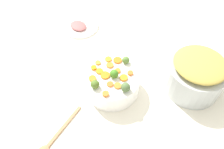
{
  "coord_description": "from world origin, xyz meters",
  "views": [
    {
      "loc": [
        -0.21,
        -0.57,
        0.84
      ],
      "look_at": [
        0.03,
        -0.04,
        0.13
      ],
      "focal_mm": 35.03,
      "sensor_mm": 36.0,
      "label": 1
    }
  ],
  "objects": [
    {
      "name": "carrot_slice_3",
      "position": [
        0.09,
        0.02,
        0.12
      ],
      "size": [
        0.05,
        0.05,
        0.01
      ],
      "primitive_type": "cylinder",
      "rotation": [
        0.0,
        0.0,
        1.32
      ],
      "color": "orange",
      "rests_on": "serving_bowl_carrots"
    },
    {
      "name": "carrot_slice_11",
      "position": [
        0.1,
        -0.07,
        0.12
      ],
      "size": [
        0.03,
        0.03,
        0.01
      ],
      "primitive_type": "cylinder",
      "rotation": [
        0.0,
        0.0,
        1.31
      ],
      "color": "orange",
      "rests_on": "serving_bowl_carrots"
    },
    {
      "name": "brussels_sprout_2",
      "position": [
        0.03,
        -0.05,
        0.13
      ],
      "size": [
        0.04,
        0.04,
        0.04
      ],
      "primitive_type": "sphere",
      "color": "#438324",
      "rests_on": "serving_bowl_carrots"
    },
    {
      "name": "carrot_slice_5",
      "position": [
        0.05,
        0.05,
        0.12
      ],
      "size": [
        0.04,
        0.04,
        0.01
      ],
      "primitive_type": "cylinder",
      "rotation": [
        0.0,
        0.0,
        0.22
      ],
      "color": "orange",
      "rests_on": "serving_bowl_carrots"
    },
    {
      "name": "ham_slice_main",
      "position": [
        0.03,
        0.43,
        0.04
      ],
      "size": [
        0.11,
        0.12,
        0.02
      ],
      "primitive_type": "ellipsoid",
      "rotation": [
        0.0,
        0.0,
        5.05
      ],
      "color": "#BD6161",
      "rests_on": "ham_plate"
    },
    {
      "name": "carrot_slice_10",
      "position": [
        -0.01,
        -0.0,
        0.12
      ],
      "size": [
        0.03,
        0.03,
        0.01
      ],
      "primitive_type": "cylinder",
      "rotation": [
        0.0,
        0.0,
        3.24
      ],
      "color": "orange",
      "rests_on": "serving_bowl_carrots"
    },
    {
      "name": "brussels_sprout_3",
      "position": [
        0.04,
        -0.13,
        0.14
      ],
      "size": [
        0.04,
        0.04,
        0.04
      ],
      "primitive_type": "sphere",
      "color": "#4F6B3C",
      "rests_on": "serving_bowl_carrots"
    },
    {
      "name": "carrot_slice_13",
      "position": [
        -0.0,
        0.05,
        0.12
      ],
      "size": [
        0.04,
        0.04,
        0.01
      ],
      "primitive_type": "cylinder",
      "rotation": [
        0.0,
        0.0,
        0.76
      ],
      "color": "orange",
      "rests_on": "serving_bowl_carrots"
    },
    {
      "name": "carrot_slice_2",
      "position": [
        0.06,
        -0.03,
        0.12
      ],
      "size": [
        0.03,
        0.03,
        0.01
      ],
      "primitive_type": "cylinder",
      "rotation": [
        0.0,
        0.0,
        5.07
      ],
      "color": "orange",
      "rests_on": "serving_bowl_carrots"
    },
    {
      "name": "tabletop",
      "position": [
        0.0,
        0.0,
        0.01
      ],
      "size": [
        2.4,
        2.4,
        0.02
      ],
      "primitive_type": "cube",
      "color": "white",
      "rests_on": "ground"
    },
    {
      "name": "carrot_slice_7",
      "position": [
        0.0,
        -0.03,
        0.12
      ],
      "size": [
        0.04,
        0.04,
        0.01
      ],
      "primitive_type": "cylinder",
      "rotation": [
        0.0,
        0.0,
        1.49
      ],
      "color": "orange",
      "rests_on": "serving_bowl_carrots"
    },
    {
      "name": "carrot_slice_9",
      "position": [
        0.02,
        -0.1,
        0.12
      ],
      "size": [
        0.04,
        0.04,
        0.01
      ],
      "primitive_type": "cylinder",
      "rotation": [
        0.0,
        0.0,
        3.43
      ],
      "color": "orange",
      "rests_on": "serving_bowl_carrots"
    },
    {
      "name": "carrot_slice_12",
      "position": [
        -0.03,
        0.03,
        0.12
      ],
      "size": [
        0.03,
        0.03,
        0.01
      ],
      "primitive_type": "cylinder",
      "rotation": [
        0.0,
        0.0,
        1.61
      ],
      "color": "orange",
      "rests_on": "serving_bowl_carrots"
    },
    {
      "name": "ham_plate",
      "position": [
        0.04,
        0.43,
        0.03
      ],
      "size": [
        0.21,
        0.21,
        0.01
      ],
      "primitive_type": "cylinder",
      "color": "white",
      "rests_on": "tabletop"
    },
    {
      "name": "wooden_spoon",
      "position": [
        -0.29,
        -0.17,
        0.03
      ],
      "size": [
        0.23,
        0.17,
        0.01
      ],
      "color": "#AC7C54",
      "rests_on": "tabletop"
    },
    {
      "name": "serving_bowl_carrots",
      "position": [
        0.03,
        -0.04,
        0.07
      ],
      "size": [
        0.24,
        0.24,
        0.1
      ],
      "primitive_type": "cylinder",
      "color": "white",
      "rests_on": "tabletop"
    },
    {
      "name": "carrot_slice_1",
      "position": [
        -0.04,
        -0.12,
        0.12
      ],
      "size": [
        0.03,
        0.03,
        0.01
      ],
      "primitive_type": "cylinder",
      "rotation": [
        0.0,
        0.0,
        3.5
      ],
      "color": "orange",
      "rests_on": "serving_bowl_carrots"
    },
    {
      "name": "brussels_sprout_1",
      "position": [
        0.11,
        -0.0,
        0.13
      ],
      "size": [
        0.03,
        0.03,
        0.03
      ],
      "primitive_type": "sphere",
      "color": "#567D38",
      "rests_on": "serving_bowl_carrots"
    },
    {
      "name": "stuffing_mound",
      "position": [
        0.36,
        -0.18,
        0.18
      ],
      "size": [
        0.22,
        0.22,
        0.04
      ],
      "primitive_type": "ellipsoid",
      "color": "gold",
      "rests_on": "metal_pot"
    },
    {
      "name": "carrot_slice_6",
      "position": [
        0.07,
        -0.08,
        0.12
      ],
      "size": [
        0.05,
        0.05,
        0.01
      ],
      "primitive_type": "cylinder",
      "rotation": [
        0.0,
        0.0,
        5.36
      ],
      "color": "orange",
      "rests_on": "serving_bowl_carrots"
    },
    {
      "name": "carrot_slice_8",
      "position": [
        -0.0,
        -0.08,
        0.12
      ],
      "size": [
        0.03,
        0.03,
        0.01
      ],
      "primitive_type": "cylinder",
      "rotation": [
        0.0,
        0.0,
        3.11
      ],
      "color": "orange",
      "rests_on": "serving_bowl_carrots"
    },
    {
      "name": "carrot_slice_0",
      "position": [
        0.04,
        0.01,
        0.12
      ],
      "size": [
        0.04,
        0.04,
        0.01
      ],
      "primitive_type": "cylinder",
      "rotation": [
        0.0,
        0.0,
        1.76
      ],
      "color": "orange",
      "rests_on": "serving_bowl_carrots"
    },
    {
      "name": "carrot_slice_4",
      "position": [
        -0.06,
        -0.02,
        0.12
      ],
      "size": [
        0.03,
        0.03,
        0.01
      ],
      "primitive_type": "cylinder",
      "rotation": [
        0.0,
        0.0,
        4.72
      ],
      "color": "orange",
      "rests_on": "serving_bowl_carrots"
    },
    {
      "name": "brussels_sprout_0",
      "position": [
        -0.06,
        -0.07,
        0.13
      ],
      "size": [
        0.04,
        0.04,
        0.04
      ],
      "primitive_type": "sphere",
      "color": "#517029",
      "rests_on": "serving_bowl_carrots"
    },
    {
      "name": "metal_pot",
      "position": [
        0.36,
        -0.18,
        0.09
      ],
      "size": [
        0.25,
        0.25,
        0.14
      ],
      "primitive_type": "cylinder",
      "color": "#B2B9BD",
      "rests_on": "tabletop"
    }
  ]
}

